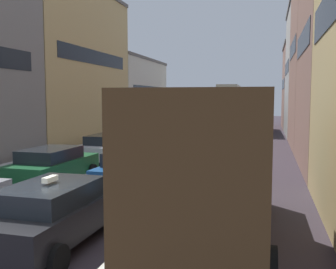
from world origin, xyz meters
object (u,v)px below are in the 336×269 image
Objects in this scene: sedan_left_lane_third at (108,147)px; coupe_centre_lane_fourth at (188,139)px; sedan_centre_lane_second at (136,168)px; sedan_centre_lane_fifth at (206,132)px; sedan_right_lane_behind_truck at (225,164)px; bus_far_queue_secondary at (229,102)px; sedan_left_lane_fourth at (144,137)px; removalist_box_truck at (214,162)px; hatchback_centre_lane_third at (171,149)px; sedan_left_lane_fifth at (165,130)px; wagon_left_lane_second at (53,165)px; taxi_centre_lane_front at (55,212)px; bus_mid_queue_primary at (255,115)px.

coupe_centre_lane_fourth is at bearing -31.81° from sedan_left_lane_third.
sedan_centre_lane_fifth is at bearing 3.36° from sedan_centre_lane_second.
sedan_right_lane_behind_truck is 0.41× the size of bus_far_queue_secondary.
sedan_left_lane_fourth is at bearing 83.87° from coupe_centre_lane_fourth.
hatchback_centre_lane_third is at bearing 18.50° from removalist_box_truck.
sedan_left_lane_fourth is at bearing 148.45° from sedan_centre_lane_fifth.
sedan_centre_lane_fifth and sedan_left_lane_fifth have the same top height.
coupe_centre_lane_fourth is (3.16, 11.01, 0.00)m from wagon_left_lane_second.
removalist_box_truck is at bearing -158.82° from hatchback_centre_lane_third.
taxi_centre_lane_front reaches higher than sedan_right_lane_behind_truck.
wagon_left_lane_second is 11.29m from sedan_left_lane_fourth.
sedan_centre_lane_second is at bearing -179.73° from sedan_centre_lane_fifth.
sedan_centre_lane_fifth is 0.99× the size of sedan_left_lane_fifth.
sedan_centre_lane_second and wagon_left_lane_second have the same top height.
bus_far_queue_secondary is at bearing 16.00° from bus_mid_queue_primary.
removalist_box_truck is at bearing -139.99° from sedan_centre_lane_second.
hatchback_centre_lane_third is 32.87m from bus_far_queue_secondary.
coupe_centre_lane_fourth is 3.11m from sedan_left_lane_fourth.
hatchback_centre_lane_third is at bearing 4.17° from sedan_centre_lane_second.
sedan_left_lane_fourth is at bearing 172.15° from bus_far_queue_secondary.
wagon_left_lane_second is 1.00× the size of sedan_right_lane_behind_truck.
sedan_left_lane_fourth is at bearing 12.66° from taxi_centre_lane_front.
sedan_left_lane_fourth is 1.00× the size of sedan_left_lane_fifth.
sedan_right_lane_behind_truck is (3.15, 1.89, 0.00)m from sedan_centre_lane_second.
sedan_centre_lane_fifth is at bearing -9.93° from wagon_left_lane_second.
sedan_left_lane_third is (-3.54, 11.35, -0.00)m from taxi_centre_lane_front.
wagon_left_lane_second is at bearing 164.43° from bus_mid_queue_primary.
bus_mid_queue_primary is at bearing 0.58° from sedan_right_lane_behind_truck.
sedan_left_lane_fifth is 21.56m from bus_far_queue_secondary.
sedan_left_lane_fourth is at bearing 20.16° from sedan_centre_lane_second.
bus_mid_queue_primary reaches higher than sedan_centre_lane_fifth.
taxi_centre_lane_front is 32.11m from bus_mid_queue_primary.
hatchback_centre_lane_third is at bearing -89.37° from sedan_left_lane_third.
hatchback_centre_lane_third is (-3.66, 10.46, -1.18)m from removalist_box_truck.
taxi_centre_lane_front is 0.41× the size of bus_mid_queue_primary.
sedan_right_lane_behind_truck is at bearing -70.81° from wagon_left_lane_second.
wagon_left_lane_second and sedan_right_lane_behind_truck have the same top height.
sedan_centre_lane_second is 1.01× the size of sedan_left_lane_fourth.
sedan_right_lane_behind_truck is (3.13, 7.67, -0.00)m from taxi_centre_lane_front.
sedan_right_lane_behind_truck is at bearing -167.61° from sedan_centre_lane_fifth.
wagon_left_lane_second is 1.00× the size of hatchback_centre_lane_third.
hatchback_centre_lane_third and sedan_centre_lane_fifth have the same top height.
sedan_left_lane_fifth is (-3.42, 17.17, 0.00)m from sedan_centre_lane_second.
coupe_centre_lane_fourth is 15.75m from bus_mid_queue_primary.
coupe_centre_lane_fourth is 1.00× the size of sedan_centre_lane_fifth.
sedan_left_lane_fifth is at bearing -0.69° from sedan_left_lane_fourth.
sedan_left_lane_third is 11.52m from sedan_centre_lane_fifth.
sedan_centre_lane_second is 38.46m from bus_far_queue_secondary.
wagon_left_lane_second and sedan_left_lane_third have the same top height.
wagon_left_lane_second is 0.41× the size of bus_mid_queue_primary.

